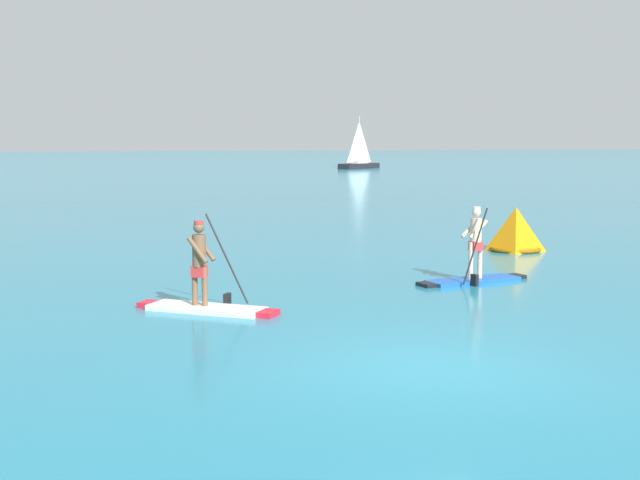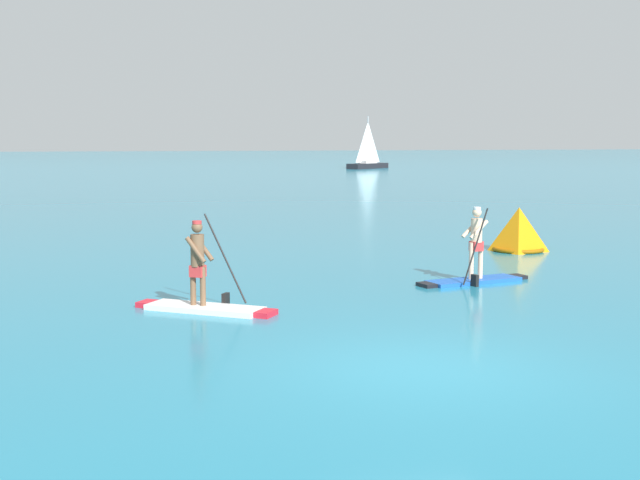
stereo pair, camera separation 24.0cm
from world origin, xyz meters
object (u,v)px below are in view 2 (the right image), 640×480
(paddleboarder_far_right, at_px, (474,264))
(race_marker_buoy, at_px, (519,232))
(paddleboarder_mid_center, at_px, (204,292))
(sailboat_right_horizon, at_px, (368,162))

(paddleboarder_far_right, relative_size, race_marker_buoy, 1.69)
(paddleboarder_far_right, distance_m, race_marker_buoy, 6.00)
(race_marker_buoy, bearing_deg, paddleboarder_mid_center, -147.77)
(sailboat_right_horizon, bearing_deg, paddleboarder_mid_center, -147.61)
(paddleboarder_mid_center, relative_size, paddleboarder_far_right, 0.89)
(paddleboarder_mid_center, distance_m, sailboat_right_horizon, 79.17)
(sailboat_right_horizon, bearing_deg, paddleboarder_far_right, -143.51)
(race_marker_buoy, bearing_deg, sailboat_right_horizon, 75.01)
(paddleboarder_far_right, distance_m, sailboat_right_horizon, 75.57)
(paddleboarder_mid_center, distance_m, race_marker_buoy, 11.92)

